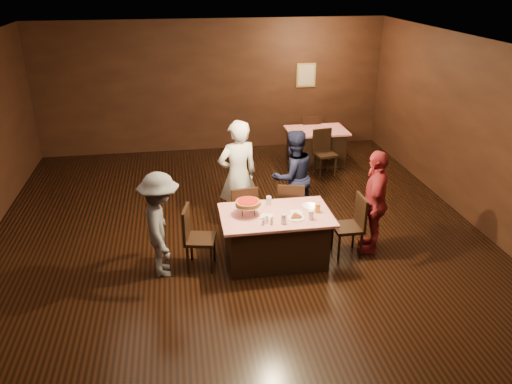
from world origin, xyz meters
TOP-DOWN VIEW (x-y plane):
  - room at (0.00, 0.01)m, footprint 10.00×10.04m
  - main_table at (0.45, -0.21)m, footprint 1.60×1.00m
  - back_table at (2.14, 3.65)m, footprint 1.30×0.90m
  - chair_far_left at (0.05, 0.54)m, footprint 0.47×0.47m
  - chair_far_right at (0.85, 0.54)m, footprint 0.51×0.51m
  - chair_end_left at (-0.65, -0.21)m, footprint 0.50×0.50m
  - chair_end_right at (1.55, -0.21)m, footprint 0.42×0.42m
  - chair_back_near at (2.14, 2.95)m, footprint 0.48×0.48m
  - chair_back_far at (2.14, 4.25)m, footprint 0.43×0.43m
  - diner_white_jacket at (0.05, 0.93)m, footprint 0.77×0.61m
  - diner_navy_hoodie at (0.99, 1.03)m, footprint 0.93×0.81m
  - diner_grey_knit at (-1.18, -0.29)m, footprint 0.64×1.03m
  - diner_red_shirt at (1.97, -0.13)m, footprint 0.74×1.03m
  - pizza_stand at (0.05, -0.16)m, footprint 0.38×0.38m
  - plate_with_slice at (0.70, -0.39)m, footprint 0.25×0.25m
  - plate_empty at (1.00, -0.06)m, footprint 0.25×0.25m
  - glass_front_left at (0.50, -0.51)m, footprint 0.08×0.08m
  - glass_front_right at (0.90, -0.46)m, footprint 0.08×0.08m
  - glass_amber at (1.05, -0.26)m, footprint 0.08×0.08m
  - glass_back at (0.40, 0.09)m, footprint 0.08×0.08m
  - condiments at (0.27, -0.50)m, footprint 0.17×0.10m
  - napkin_center at (0.75, -0.21)m, footprint 0.19×0.19m
  - napkin_left at (0.30, -0.26)m, footprint 0.21×0.21m

SIDE VIEW (x-z plane):
  - main_table at x=0.45m, z-range 0.00..0.77m
  - back_table at x=2.14m, z-range 0.00..0.77m
  - chair_far_left at x=0.05m, z-range 0.00..0.95m
  - chair_far_right at x=0.85m, z-range 0.00..0.95m
  - chair_end_left at x=-0.65m, z-range 0.00..0.95m
  - chair_end_right at x=1.55m, z-range 0.00..0.95m
  - chair_back_near at x=2.14m, z-range 0.00..0.95m
  - chair_back_far at x=2.14m, z-range 0.00..0.95m
  - diner_grey_knit at x=-1.18m, z-range 0.00..1.53m
  - napkin_center at x=0.75m, z-range 0.77..0.78m
  - napkin_left at x=0.30m, z-range 0.77..0.78m
  - plate_empty at x=1.00m, z-range 0.77..0.78m
  - plate_with_slice at x=0.70m, z-range 0.76..0.83m
  - diner_navy_hoodie at x=0.99m, z-range 0.00..1.61m
  - diner_red_shirt at x=1.97m, z-range 0.00..1.62m
  - condiments at x=0.27m, z-range 0.77..0.87m
  - glass_front_left at x=0.50m, z-range 0.77..0.91m
  - glass_front_right at x=0.90m, z-range 0.77..0.91m
  - glass_amber at x=1.05m, z-range 0.77..0.91m
  - glass_back at x=0.40m, z-range 0.77..0.91m
  - diner_white_jacket at x=0.05m, z-range 0.00..1.86m
  - pizza_stand at x=0.05m, z-range 0.84..1.06m
  - room at x=0.00m, z-range 0.63..3.65m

